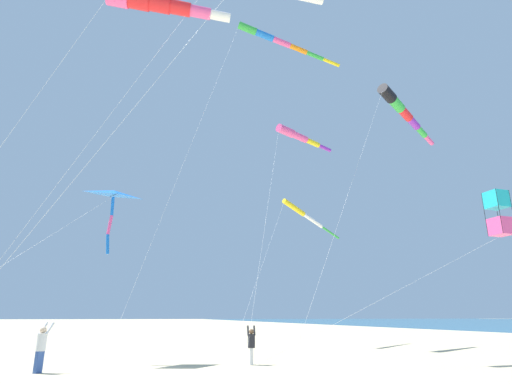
# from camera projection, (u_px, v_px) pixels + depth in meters

# --- Properties ---
(ground_plane) EXTENTS (600.00, 600.00, 0.00)m
(ground_plane) POSITION_uv_depth(u_px,v_px,m) (133.00, 375.00, 14.83)
(ground_plane) COLOR #C6B58C
(person_adult_flyer) EXTENTS (0.61, 0.65, 1.80)m
(person_adult_flyer) POSITION_uv_depth(u_px,v_px,m) (41.00, 345.00, 15.49)
(person_adult_flyer) COLOR #335199
(person_adult_flyer) RESTS_ON ground_plane
(person_child_green_jacket) EXTENTS (0.42, 0.52, 1.62)m
(person_child_green_jacket) POSITION_uv_depth(u_px,v_px,m) (251.00, 343.00, 18.09)
(person_child_green_jacket) COLOR silver
(person_child_green_jacket) RESTS_ON ground_plane
(kite_box_green_low_center) EXTENTS (12.07, 1.79, 7.55)m
(kite_box_green_low_center) POSITION_uv_depth(u_px,v_px,m) (498.00, 213.00, 18.94)
(kite_box_green_low_center) COLOR #1EB7C6
(kite_box_green_low_center) RESTS_ON ground_plane
(kite_windsock_teal_far_right) EXTENTS (10.68, 2.22, 13.68)m
(kite_windsock_teal_far_right) POSITION_uv_depth(u_px,v_px,m) (153.00, 3.00, 15.37)
(kite_windsock_teal_far_right) COLOR #EF4C93
(kite_windsock_teal_far_right) RESTS_ON ground_plane
(kite_windsock_white_trailing) EXTENTS (10.38, 12.26, 15.99)m
(kite_windsock_white_trailing) POSITION_uv_depth(u_px,v_px,m) (298.00, 136.00, 32.69)
(kite_windsock_white_trailing) COLOR #EF4C93
(kite_windsock_white_trailing) RESTS_ON ground_plane
(kite_windsock_red_high_left) EXTENTS (11.97, 12.19, 10.64)m
(kite_windsock_red_high_left) POSITION_uv_depth(u_px,v_px,m) (304.00, 215.00, 32.94)
(kite_windsock_red_high_left) COLOR yellow
(kite_windsock_red_high_left) RESTS_ON ground_plane
(kite_windsock_black_fish_shape) EXTENTS (12.85, 4.02, 19.84)m
(kite_windsock_black_fish_shape) POSITION_uv_depth(u_px,v_px,m) (276.00, 40.00, 26.58)
(kite_windsock_black_fish_shape) COLOR green
(kite_windsock_black_fish_shape) RESTS_ON ground_plane
(kite_delta_magenta_far_left) EXTENTS (7.32, 9.42, 8.21)m
(kite_delta_magenta_far_left) POSITION_uv_depth(u_px,v_px,m) (113.00, 195.00, 20.83)
(kite_delta_magenta_far_left) COLOR blue
(kite_delta_magenta_far_left) RESTS_ON ground_plane
(kite_windsock_long_streamer_left) EXTENTS (13.99, 7.48, 15.69)m
(kite_windsock_long_streamer_left) POSITION_uv_depth(u_px,v_px,m) (402.00, 110.00, 26.95)
(kite_windsock_long_streamer_left) COLOR black
(kite_windsock_long_streamer_left) RESTS_ON ground_plane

